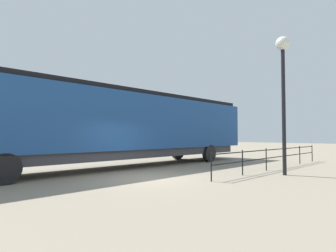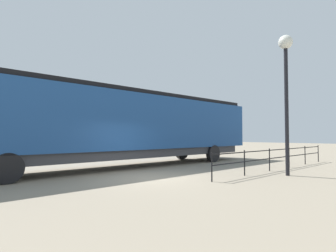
# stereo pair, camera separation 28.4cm
# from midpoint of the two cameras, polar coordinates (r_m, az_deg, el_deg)

# --- Properties ---
(ground_plane) EXTENTS (120.00, 120.00, 0.00)m
(ground_plane) POSITION_cam_midpoint_polar(r_m,az_deg,el_deg) (11.02, -5.10, -10.95)
(ground_plane) COLOR gray
(locomotive) EXTENTS (3.14, 18.40, 4.10)m
(locomotive) POSITION_cam_midpoint_polar(r_m,az_deg,el_deg) (15.05, -8.45, 0.23)
(locomotive) COLOR navy
(locomotive) RESTS_ON ground_plane
(lamp_post) EXTENTS (0.60, 0.60, 6.07)m
(lamp_post) POSITION_cam_midpoint_polar(r_m,az_deg,el_deg) (12.97, 22.69, 10.93)
(lamp_post) COLOR black
(lamp_post) RESTS_ON ground_plane
(platform_fence) EXTENTS (0.05, 11.31, 1.09)m
(platform_fence) POSITION_cam_midpoint_polar(r_m,az_deg,el_deg) (15.00, 21.48, -5.70)
(platform_fence) COLOR black
(platform_fence) RESTS_ON ground_plane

